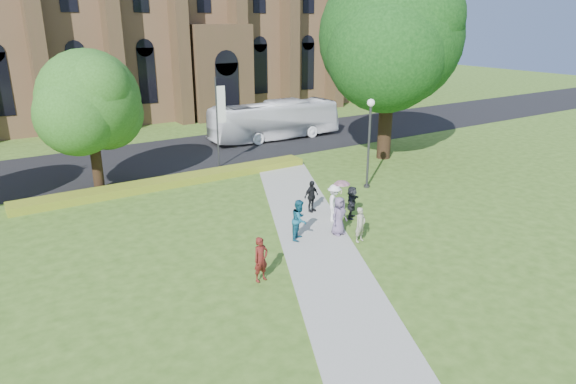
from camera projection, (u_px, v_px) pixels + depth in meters
ground at (334, 258)px, 21.52m from camera, size 160.00×160.00×0.00m
road at (166, 156)px, 37.41m from camera, size 160.00×10.00×0.02m
footpath at (320, 249)px, 22.31m from camera, size 15.58×28.54×0.04m
flower_hedge at (173, 181)px, 30.90m from camera, size 18.00×1.40×0.45m
streetlamp at (369, 133)px, 29.48m from camera, size 0.44×0.44×5.24m
large_tree at (391, 37)px, 34.25m from camera, size 9.60×9.60×13.20m
street_tree_1 at (89, 101)px, 28.27m from camera, size 5.60×5.60×8.05m
banner_pole_0 at (218, 117)px, 33.59m from camera, size 0.70×0.10×6.00m
tour_coach at (275, 120)px, 42.13m from camera, size 11.25×2.99×3.11m
pedestrian_0 at (261, 259)px, 19.35m from camera, size 0.70×0.52×1.77m
pedestrian_1 at (300, 220)px, 23.01m from camera, size 1.15×1.13×1.87m
pedestrian_2 at (334, 203)px, 25.09m from camera, size 1.34×1.37×1.88m
pedestrian_3 at (311, 196)px, 26.36m from camera, size 1.03×0.59×1.66m
pedestrian_4 at (339, 216)px, 23.54m from camera, size 0.97×0.72×1.81m
pedestrian_5 at (352, 202)px, 25.52m from camera, size 1.47×1.38×1.65m
pedestrian_6 at (360, 225)px, 22.81m from camera, size 0.65×0.50×1.61m
parasol at (342, 189)px, 23.32m from camera, size 0.83×0.83×0.65m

